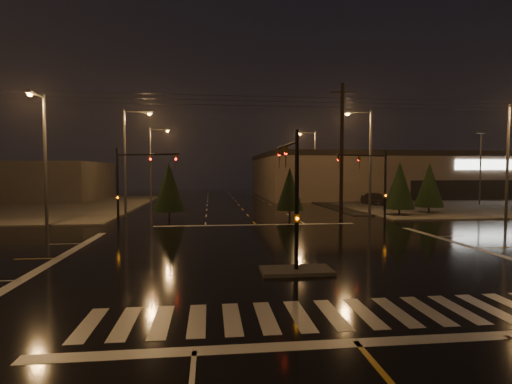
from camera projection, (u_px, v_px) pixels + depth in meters
ground at (280, 253)px, 20.84m from camera, size 140.00×140.00×0.00m
sidewalk_ne at (460, 202)px, 54.02m from camera, size 36.00×36.00×0.12m
median_island at (296, 271)px, 16.86m from camera, size 3.00×1.60×0.15m
crosswalk at (332, 314)px, 11.91m from camera, size 15.00×2.60×0.01m
stop_bar_near at (357, 343)px, 9.92m from camera, size 16.00×0.50×0.01m
stop_bar_far at (256, 225)px, 31.75m from camera, size 16.00×0.50×0.01m
parking_lot at (504, 203)px, 52.61m from camera, size 50.00×24.00×0.08m
retail_building at (430, 174)px, 70.26m from camera, size 60.20×28.30×7.20m
signal_mast_median at (292, 183)px, 17.59m from camera, size 0.25×4.59×6.00m
signal_mast_ne at (375, 177)px, 31.78m from camera, size 4.84×1.86×6.00m
signal_mast_nw at (130, 178)px, 29.61m from camera, size 4.84×1.86×6.00m
streetlight_1 at (128, 155)px, 37.11m from camera, size 2.77×0.32×10.00m
streetlight_2 at (153, 160)px, 52.98m from camera, size 2.77×0.32×10.00m
streetlight_3 at (367, 155)px, 37.68m from camera, size 2.77×0.32×10.00m
streetlight_4 at (313, 161)px, 57.53m from camera, size 2.77×0.32×10.00m
streetlight_5 at (43, 151)px, 29.80m from camera, size 0.32×2.77×10.00m
streetlight_6 at (511, 153)px, 34.14m from camera, size 0.32×2.77×10.00m
utility_pole_1 at (342, 150)px, 35.32m from camera, size 2.20×0.32×12.00m
conifer_0 at (400, 185)px, 37.99m from camera, size 2.84×2.84×5.14m
conifer_1 at (429, 185)px, 40.10m from camera, size 2.82×2.82×5.10m
conifer_3 at (169, 187)px, 35.52m from camera, size 2.80×2.80×5.07m
conifer_4 at (290, 189)px, 36.62m from camera, size 2.51×2.51×4.63m
car_parked at (375, 199)px, 49.91m from camera, size 2.45×5.04×1.66m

